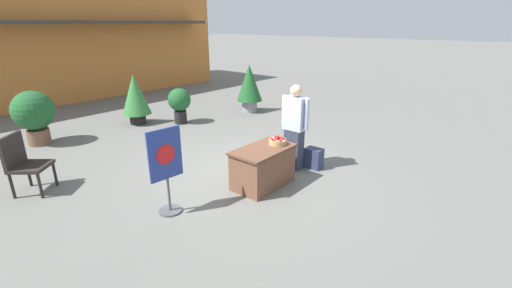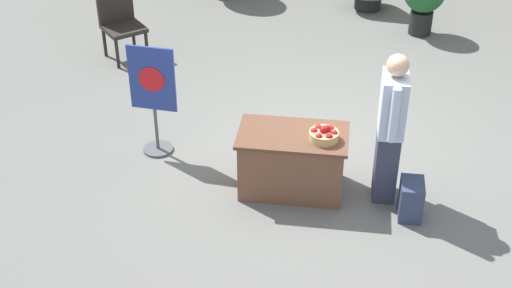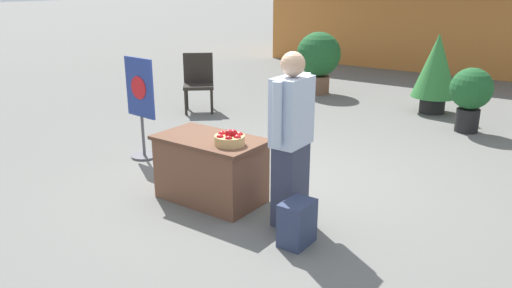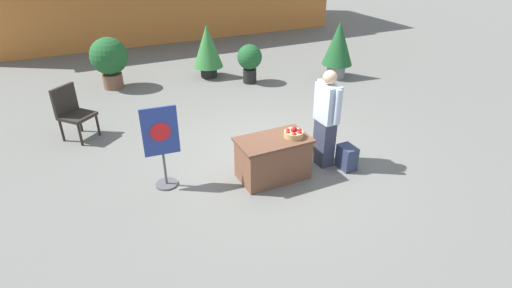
# 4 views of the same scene
# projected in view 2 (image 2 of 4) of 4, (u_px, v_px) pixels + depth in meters

# --- Properties ---
(ground_plane) EXTENTS (120.00, 120.00, 0.00)m
(ground_plane) POSITION_uv_depth(u_px,v_px,m) (319.00, 157.00, 8.52)
(ground_plane) COLOR slate
(display_table) EXTENTS (1.19, 0.69, 0.72)m
(display_table) POSITION_uv_depth(u_px,v_px,m) (292.00, 161.00, 7.81)
(display_table) COLOR brown
(display_table) RESTS_ON ground_plane
(apple_basket) EXTENTS (0.31, 0.31, 0.16)m
(apple_basket) POSITION_uv_depth(u_px,v_px,m) (324.00, 134.00, 7.47)
(apple_basket) COLOR tan
(apple_basket) RESTS_ON display_table
(person_visitor) EXTENTS (0.27, 0.61, 1.72)m
(person_visitor) POSITION_uv_depth(u_px,v_px,m) (390.00, 127.00, 7.42)
(person_visitor) COLOR #33384C
(person_visitor) RESTS_ON ground_plane
(backpack) EXTENTS (0.24, 0.34, 0.42)m
(backpack) POSITION_uv_depth(u_px,v_px,m) (411.00, 199.00, 7.49)
(backpack) COLOR #2D3856
(backpack) RESTS_ON ground_plane
(poster_board) EXTENTS (0.55, 0.36, 1.37)m
(poster_board) POSITION_uv_depth(u_px,v_px,m) (154.00, 97.00, 8.24)
(poster_board) COLOR #4C4C51
(poster_board) RESTS_ON ground_plane
(patio_chair) EXTENTS (0.78, 0.78, 1.06)m
(patio_chair) POSITION_uv_depth(u_px,v_px,m) (120.00, 19.00, 10.49)
(patio_chair) COLOR #28231E
(patio_chair) RESTS_ON ground_plane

